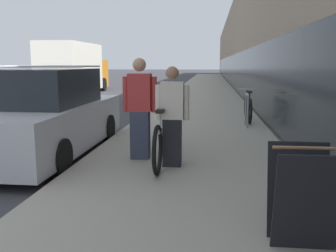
% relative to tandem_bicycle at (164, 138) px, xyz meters
% --- Properties ---
extents(sidewalk_slab, '(3.63, 70.00, 0.14)m').
position_rel_tandem_bicycle_xyz_m(sidewalk_slab, '(0.40, 19.45, -0.46)').
color(sidewalk_slab, gray).
rests_on(sidewalk_slab, ground).
extents(storefront_facade, '(10.01, 70.00, 6.33)m').
position_rel_tandem_bicycle_xyz_m(storefront_facade, '(7.25, 27.45, 2.63)').
color(storefront_facade, gray).
rests_on(storefront_facade, ground).
extents(tandem_bicycle, '(0.52, 2.39, 0.93)m').
position_rel_tandem_bicycle_xyz_m(tandem_bicycle, '(0.00, 0.00, 0.00)').
color(tandem_bicycle, black).
rests_on(tandem_bicycle, sidewalk_slab).
extents(person_rider, '(0.53, 0.21, 1.57)m').
position_rel_tandem_bicycle_xyz_m(person_rider, '(0.16, -0.29, 0.39)').
color(person_rider, black).
rests_on(person_rider, sidewalk_slab).
extents(person_bystander, '(0.58, 0.23, 1.70)m').
position_rel_tandem_bicycle_xyz_m(person_bystander, '(-0.43, 0.12, 0.46)').
color(person_bystander, '#33384C').
rests_on(person_bystander, sidewalk_slab).
extents(bike_rack_hoop, '(0.05, 0.60, 0.84)m').
position_rel_tandem_bicycle_xyz_m(bike_rack_hoop, '(1.68, 3.72, 0.12)').
color(bike_rack_hoop, gray).
rests_on(bike_rack_hoop, sidewalk_slab).
extents(cruiser_bike_nearest, '(0.52, 1.84, 0.88)m').
position_rel_tandem_bicycle_xyz_m(cruiser_bike_nearest, '(1.81, 4.65, -0.02)').
color(cruiser_bike_nearest, black).
rests_on(cruiser_bike_nearest, sidewalk_slab).
extents(sandwich_board_sign, '(0.56, 0.56, 0.90)m').
position_rel_tandem_bicycle_xyz_m(sandwich_board_sign, '(1.58, -2.75, 0.06)').
color(sandwich_board_sign, black).
rests_on(sandwich_board_sign, sidewalk_slab).
extents(parked_sedan_curbside, '(1.96, 4.54, 1.71)m').
position_rel_tandem_bicycle_xyz_m(parked_sedan_curbside, '(-2.42, 0.75, 0.21)').
color(parked_sedan_curbside, silver).
rests_on(parked_sedan_curbside, ground).
extents(moving_truck, '(2.22, 6.84, 2.89)m').
position_rel_tandem_bicycle_xyz_m(moving_truck, '(-7.15, 15.17, 0.93)').
color(moving_truck, orange).
rests_on(moving_truck, ground).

